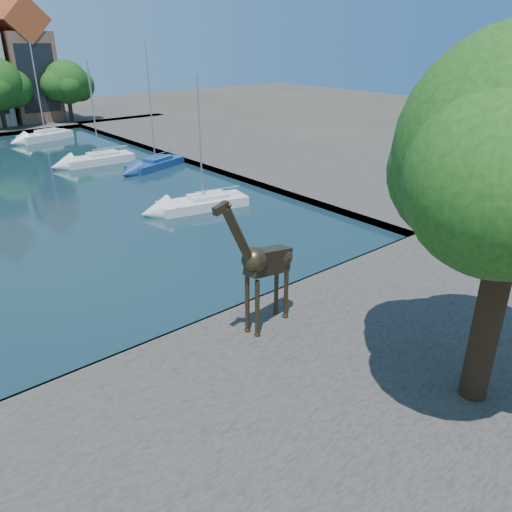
# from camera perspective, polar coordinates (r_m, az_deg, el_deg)

# --- Properties ---
(ground) EXTENTS (160.00, 160.00, 0.00)m
(ground) POSITION_cam_1_polar(r_m,az_deg,el_deg) (18.56, -15.57, -11.94)
(ground) COLOR #38332B
(ground) RESTS_ON ground
(near_quay) EXTENTS (50.00, 14.00, 0.50)m
(near_quay) POSITION_cam_1_polar(r_m,az_deg,el_deg) (13.76, -1.81, -24.92)
(near_quay) COLOR #48413E
(near_quay) RESTS_ON ground
(right_quay) EXTENTS (14.00, 52.00, 0.50)m
(right_quay) POSITION_cam_1_polar(r_m,az_deg,el_deg) (49.96, -1.20, 12.01)
(right_quay) COLOR #48413E
(right_quay) RESTS_ON ground
(townhouse_east_end) EXTENTS (5.44, 9.18, 14.43)m
(townhouse_east_end) POSITION_cam_1_polar(r_m,az_deg,el_deg) (73.20, -24.96, 19.19)
(townhouse_east_end) COLOR brown
(townhouse_east_end) RESTS_ON far_quay
(far_tree_far_east) EXTENTS (6.76, 5.20, 7.36)m
(far_tree_far_east) POSITION_cam_1_polar(r_m,az_deg,el_deg) (69.08, -20.75, 17.95)
(far_tree_far_east) COLOR #332114
(far_tree_far_east) RESTS_ON far_quay
(giraffe_statue) EXTENTS (3.79, 1.05, 5.42)m
(giraffe_statue) POSITION_cam_1_polar(r_m,az_deg,el_deg) (17.80, 0.84, -0.78)
(giraffe_statue) COLOR #322819
(giraffe_statue) RESTS_ON near_quay
(sailboat_right_a) EXTENTS (6.12, 3.16, 8.37)m
(sailboat_right_a) POSITION_cam_1_polar(r_m,az_deg,el_deg) (33.29, -6.09, 6.25)
(sailboat_right_a) COLOR silver
(sailboat_right_a) RESTS_ON water_basin
(sailboat_right_b) EXTENTS (5.73, 3.46, 10.17)m
(sailboat_right_b) POSITION_cam_1_polar(r_m,az_deg,el_deg) (44.43, -11.43, 10.45)
(sailboat_right_b) COLOR navy
(sailboat_right_b) RESTS_ON water_basin
(sailboat_right_c) EXTENTS (5.99, 2.33, 8.56)m
(sailboat_right_c) POSITION_cam_1_polar(r_m,az_deg,el_deg) (47.32, -17.48, 10.68)
(sailboat_right_c) COLOR silver
(sailboat_right_c) RESTS_ON water_basin
(sailboat_right_d) EXTENTS (5.95, 3.25, 9.87)m
(sailboat_right_d) POSITION_cam_1_polar(r_m,az_deg,el_deg) (60.26, -22.94, 12.67)
(sailboat_right_d) COLOR silver
(sailboat_right_d) RESTS_ON water_basin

